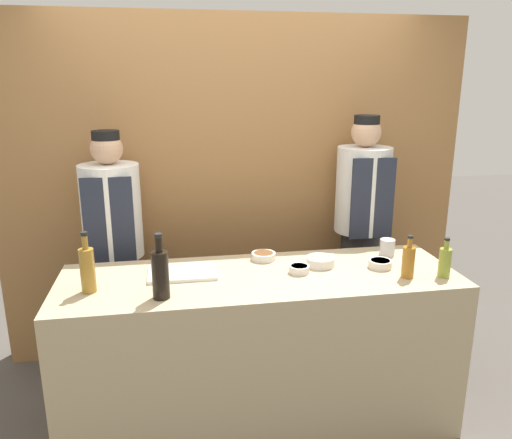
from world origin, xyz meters
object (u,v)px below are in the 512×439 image
at_px(sauce_bowl_brown, 264,256).
at_px(bottle_vinegar, 87,269).
at_px(bottle_soy, 160,273).
at_px(cup_steel, 387,247).
at_px(chef_right, 361,230).
at_px(sauce_bowl_green, 320,261).
at_px(cutting_board, 182,273).
at_px(bottle_oil, 445,262).
at_px(chef_left, 115,249).
at_px(bottle_amber, 408,261).
at_px(sauce_bowl_orange, 299,269).
at_px(sauce_bowl_yellow, 380,263).

height_order(sauce_bowl_brown, bottle_vinegar, bottle_vinegar).
height_order(bottle_soy, cup_steel, bottle_soy).
bearing_deg(sauce_bowl_brown, bottle_vinegar, -161.98).
height_order(cup_steel, chef_right, chef_right).
relative_size(sauce_bowl_green, cutting_board, 0.44).
xyz_separation_m(cutting_board, bottle_oil, (1.41, -0.28, 0.08)).
relative_size(bottle_oil, chef_left, 0.13).
bearing_deg(sauce_bowl_green, sauce_bowl_brown, 152.66).
xyz_separation_m(sauce_bowl_green, cup_steel, (0.45, 0.10, 0.02)).
bearing_deg(bottle_amber, sauce_bowl_orange, 163.81).
bearing_deg(sauce_bowl_yellow, bottle_soy, -170.44).
xyz_separation_m(sauce_bowl_brown, chef_left, (-0.91, 0.44, -0.06)).
xyz_separation_m(bottle_amber, chef_left, (-1.63, 0.85, -0.13)).
height_order(cutting_board, chef_left, chef_left).
bearing_deg(bottle_oil, bottle_amber, 172.73).
bearing_deg(bottle_amber, cup_steel, 83.74).
distance_m(bottle_soy, chef_right, 1.65).
bearing_deg(sauce_bowl_yellow, sauce_bowl_orange, -179.86).
bearing_deg(sauce_bowl_orange, chef_right, 47.53).
height_order(bottle_vinegar, bottle_soy, bottle_soy).
relative_size(sauce_bowl_brown, chef_left, 0.09).
bearing_deg(bottle_oil, cutting_board, 168.85).
bearing_deg(bottle_vinegar, sauce_bowl_yellow, 2.51).
relative_size(sauce_bowl_yellow, cup_steel, 1.30).
distance_m(sauce_bowl_orange, sauce_bowl_brown, 0.29).
height_order(sauce_bowl_brown, bottle_amber, bottle_amber).
height_order(sauce_bowl_orange, chef_right, chef_right).
relative_size(sauce_bowl_green, chef_left, 0.10).
distance_m(sauce_bowl_green, chef_right, 0.77).
xyz_separation_m(sauce_bowl_brown, cutting_board, (-0.49, -0.16, -0.01)).
xyz_separation_m(cutting_board, cup_steel, (1.24, 0.10, 0.04)).
distance_m(sauce_bowl_yellow, chef_left, 1.69).
distance_m(sauce_bowl_orange, bottle_amber, 0.59).
bearing_deg(bottle_amber, sauce_bowl_brown, 150.51).
bearing_deg(sauce_bowl_orange, bottle_soy, -164.69).
distance_m(cutting_board, chef_left, 0.73).
height_order(sauce_bowl_green, chef_right, chef_right).
bearing_deg(sauce_bowl_green, cup_steel, 12.46).
distance_m(sauce_bowl_green, cup_steel, 0.47).
height_order(cutting_board, cup_steel, cup_steel).
distance_m(sauce_bowl_green, sauce_bowl_brown, 0.34).
relative_size(sauce_bowl_yellow, chef_right, 0.08).
bearing_deg(chef_right, bottle_oil, -81.13).
bearing_deg(bottle_oil, bottle_soy, -179.37).
xyz_separation_m(bottle_vinegar, chef_right, (1.74, 0.75, -0.11)).
bearing_deg(cup_steel, bottle_soy, -163.85).
relative_size(sauce_bowl_brown, bottle_soy, 0.43).
height_order(sauce_bowl_green, bottle_vinegar, bottle_vinegar).
relative_size(sauce_bowl_green, cup_steel, 1.59).
height_order(cutting_board, bottle_amber, bottle_amber).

